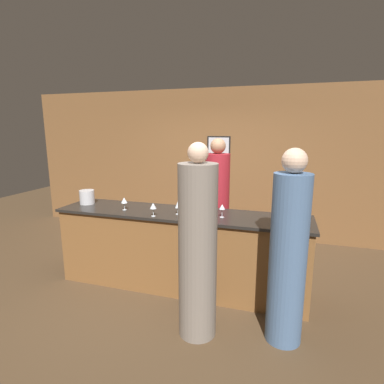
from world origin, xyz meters
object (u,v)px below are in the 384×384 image
bartender (217,209)px  ice_bucket (87,197)px  guest_1 (288,256)px  guest_0 (198,250)px  wine_bottle_0 (206,210)px

bartender → ice_bucket: 1.86m
guest_1 → ice_bucket: (-2.71, 0.71, 0.23)m
bartender → guest_0: size_ratio=1.00×
guest_0 → wine_bottle_0: 0.63m
bartender → wine_bottle_0: 0.99m
wine_bottle_0 → ice_bucket: 1.83m
guest_0 → wine_bottle_0: size_ratio=6.09×
bartender → guest_0: guest_0 is taller
guest_1 → wine_bottle_0: (-0.91, 0.42, 0.26)m
ice_bucket → guest_0: bearing=-24.9°
guest_0 → ice_bucket: guest_0 is taller
wine_bottle_0 → bartender: bearing=94.7°
guest_0 → guest_1: bearing=10.5°
guest_0 → wine_bottle_0: (-0.07, 0.58, 0.24)m
guest_1 → wine_bottle_0: size_ratio=5.94×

